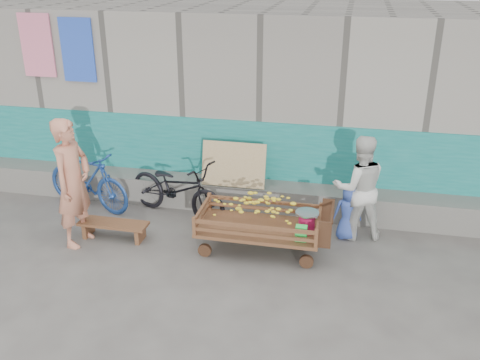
% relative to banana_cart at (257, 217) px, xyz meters
% --- Properties ---
extents(ground, '(80.00, 80.00, 0.00)m').
position_rel_banana_cart_xyz_m(ground, '(-0.88, -1.10, -0.53)').
color(ground, '#4F4B48').
rests_on(ground, ground).
extents(building_wall, '(12.00, 3.50, 3.00)m').
position_rel_banana_cart_xyz_m(building_wall, '(-0.88, 2.95, 0.94)').
color(building_wall, gray).
rests_on(building_wall, ground).
extents(banana_cart, '(1.82, 0.83, 0.78)m').
position_rel_banana_cart_xyz_m(banana_cart, '(0.00, 0.00, 0.00)').
color(banana_cart, brown).
rests_on(banana_cart, ground).
extents(bench, '(1.01, 0.30, 0.25)m').
position_rel_banana_cart_xyz_m(bench, '(-2.08, -0.09, -0.34)').
color(bench, brown).
rests_on(bench, ground).
extents(vendor_man, '(0.52, 0.72, 1.84)m').
position_rel_banana_cart_xyz_m(vendor_man, '(-2.52, -0.29, 0.39)').
color(vendor_man, tan).
rests_on(vendor_man, ground).
extents(woman, '(0.87, 0.75, 1.54)m').
position_rel_banana_cart_xyz_m(woman, '(1.33, 0.71, 0.25)').
color(woman, silver).
rests_on(woman, ground).
extents(child, '(0.43, 0.31, 0.83)m').
position_rel_banana_cart_xyz_m(child, '(1.21, 0.62, -0.11)').
color(child, '#354EA6').
rests_on(child, ground).
extents(bicycle_dark, '(1.92, 1.26, 0.95)m').
position_rel_banana_cart_xyz_m(bicycle_dark, '(-1.38, 0.75, -0.05)').
color(bicycle_dark, black).
rests_on(bicycle_dark, ground).
extents(bicycle_blue, '(1.69, 0.92, 0.98)m').
position_rel_banana_cart_xyz_m(bicycle_blue, '(-2.88, 0.75, -0.04)').
color(bicycle_blue, '#20448F').
rests_on(bicycle_blue, ground).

